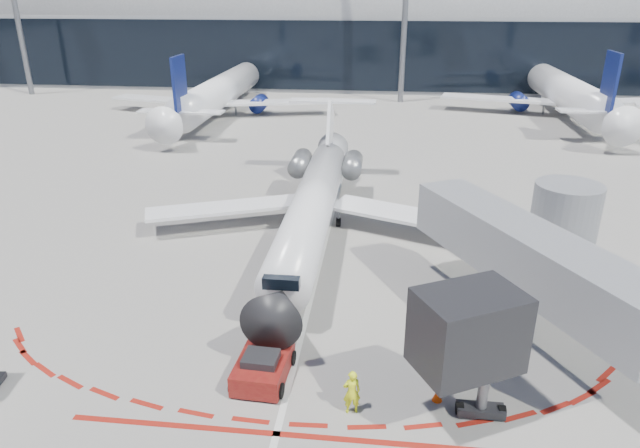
# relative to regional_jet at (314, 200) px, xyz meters

# --- Properties ---
(ground) EXTENTS (260.00, 260.00, 0.00)m
(ground) POSITION_rel_regional_jet_xyz_m (0.76, -5.02, -2.10)
(ground) COLOR gray
(ground) RESTS_ON ground
(apron_centerline) EXTENTS (0.25, 40.00, 0.01)m
(apron_centerline) POSITION_rel_regional_jet_xyz_m (0.76, -3.02, -2.09)
(apron_centerline) COLOR silver
(apron_centerline) RESTS_ON ground
(apron_stop_bar) EXTENTS (14.00, 0.25, 0.01)m
(apron_stop_bar) POSITION_rel_regional_jet_xyz_m (0.76, -16.52, -2.09)
(apron_stop_bar) COLOR maroon
(apron_stop_bar) RESTS_ON ground
(terminal_building) EXTENTS (150.00, 24.15, 24.00)m
(terminal_building) POSITION_rel_regional_jet_xyz_m (0.76, 59.95, 6.42)
(terminal_building) COLOR #9A9D9F
(terminal_building) RESTS_ON ground
(jet_bridge) EXTENTS (10.03, 15.20, 4.90)m
(jet_bridge) POSITION_rel_regional_jet_xyz_m (10.56, -8.03, 0.91)
(jet_bridge) COLOR gray
(jet_bridge) RESTS_ON ground
(regional_jet) EXTENTS (20.35, 25.10, 6.29)m
(regional_jet) POSITION_rel_regional_jet_xyz_m (0.00, 0.00, 0.00)
(regional_jet) COLOR white
(regional_jet) RESTS_ON ground
(pushback_tug) EXTENTS (2.10, 4.62, 1.19)m
(pushback_tug) POSITION_rel_regional_jet_xyz_m (-0.24, -13.70, -1.58)
(pushback_tug) COLOR #620E0E
(pushback_tug) RESTS_ON ground
(ramp_worker) EXTENTS (0.70, 0.55, 1.68)m
(ramp_worker) POSITION_rel_regional_jet_xyz_m (3.13, -15.18, -1.26)
(ramp_worker) COLOR #E9FC1A
(ramp_worker) RESTS_ON ground
(safety_cone_right) EXTENTS (0.36, 0.36, 0.50)m
(safety_cone_right) POSITION_rel_regional_jet_xyz_m (6.11, -14.26, -1.85)
(safety_cone_right) COLOR #FF4405
(safety_cone_right) RESTS_ON ground
(bg_airliner_0) EXTENTS (30.21, 31.98, 9.77)m
(bg_airliner_0) POSITION_rel_regional_jet_xyz_m (-14.99, 33.43, 2.79)
(bg_airliner_0) COLOR white
(bg_airliner_0) RESTS_ON ground
(bg_airliner_1) EXTENTS (31.78, 33.65, 10.28)m
(bg_airliner_1) POSITION_rel_regional_jet_xyz_m (24.00, 37.93, 3.04)
(bg_airliner_1) COLOR white
(bg_airliner_1) RESTS_ON ground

